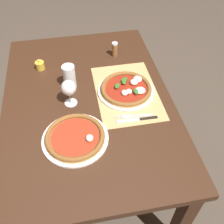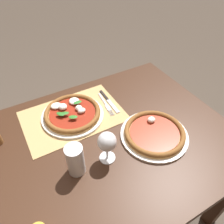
# 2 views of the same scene
# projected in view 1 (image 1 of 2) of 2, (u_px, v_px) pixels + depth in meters

# --- Properties ---
(ground_plane) EXTENTS (24.00, 24.00, 0.00)m
(ground_plane) POSITION_uv_depth(u_px,v_px,m) (94.00, 168.00, 2.01)
(ground_plane) COLOR #473D33
(dining_table) EXTENTS (1.35, 0.93, 0.74)m
(dining_table) POSITION_uv_depth(u_px,v_px,m) (88.00, 110.00, 1.54)
(dining_table) COLOR #382114
(dining_table) RESTS_ON ground
(paper_placemat) EXTENTS (0.51, 0.34, 0.00)m
(paper_placemat) POSITION_uv_depth(u_px,v_px,m) (126.00, 92.00, 1.50)
(paper_placemat) COLOR tan
(paper_placemat) RESTS_ON dining_table
(pizza_near) EXTENTS (0.32, 0.32, 0.05)m
(pizza_near) POSITION_uv_depth(u_px,v_px,m) (127.00, 89.00, 1.48)
(pizza_near) COLOR silver
(pizza_near) RESTS_ON paper_placemat
(pizza_far) EXTENTS (0.32, 0.32, 0.05)m
(pizza_far) POSITION_uv_depth(u_px,v_px,m) (75.00, 137.00, 1.25)
(pizza_far) COLOR silver
(pizza_far) RESTS_ON dining_table
(wine_glass) EXTENTS (0.08, 0.08, 0.16)m
(wine_glass) POSITION_uv_depth(u_px,v_px,m) (69.00, 89.00, 1.36)
(wine_glass) COLOR silver
(wine_glass) RESTS_ON dining_table
(pint_glass) EXTENTS (0.07, 0.07, 0.15)m
(pint_glass) POSITION_uv_depth(u_px,v_px,m) (69.00, 77.00, 1.48)
(pint_glass) COLOR silver
(pint_glass) RESTS_ON dining_table
(fork) EXTENTS (0.04, 0.20, 0.00)m
(fork) POSITION_uv_depth(u_px,v_px,m) (134.00, 116.00, 1.37)
(fork) COLOR #B7B7BC
(fork) RESTS_ON paper_placemat
(knife) EXTENTS (0.02, 0.22, 0.01)m
(knife) POSITION_uv_depth(u_px,v_px,m) (137.00, 120.00, 1.35)
(knife) COLOR black
(knife) RESTS_ON paper_placemat
(votive_candle) EXTENTS (0.06, 0.06, 0.07)m
(votive_candle) POSITION_uv_depth(u_px,v_px,m) (40.00, 66.00, 1.63)
(votive_candle) COLOR gold
(votive_candle) RESTS_ON dining_table
(pepper_shaker) EXTENTS (0.04, 0.04, 0.10)m
(pepper_shaker) POSITION_uv_depth(u_px,v_px,m) (115.00, 49.00, 1.71)
(pepper_shaker) COLOR brown
(pepper_shaker) RESTS_ON dining_table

